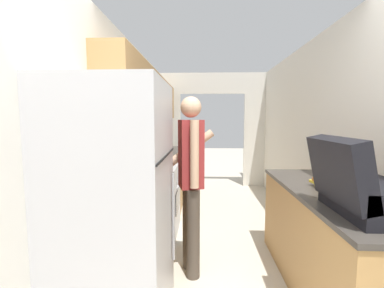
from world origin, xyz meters
name	(u,v)px	position (x,y,z in m)	size (l,w,h in m)	color
wall_left	(131,120)	(-1.11, 2.17, 1.48)	(0.38, 7.07, 2.50)	silver
wall_right	(335,143)	(1.19, 1.74, 1.25)	(0.06, 7.07, 2.50)	silver
wall_far_with_doorway	(212,123)	(0.00, 4.70, 1.42)	(2.71, 0.06, 2.50)	silver
counter_left	(162,185)	(-0.86, 2.99, 0.45)	(0.62, 3.49, 0.90)	#B2844C
counter_right	(327,242)	(0.86, 1.13, 0.45)	(0.62, 1.85, 0.90)	#B2844C
refrigerator	(116,211)	(-0.81, 0.67, 0.88)	(0.73, 0.79, 1.75)	#B7B7BC
range_oven	(154,199)	(-0.85, 2.25, 0.46)	(0.66, 0.77, 1.04)	#B7B7BC
person	(191,180)	(-0.32, 1.38, 0.92)	(0.55, 0.44, 1.71)	#4C4238
suitcase	(360,188)	(0.78, 0.61, 1.07)	(0.51, 0.59, 0.49)	black
book_stack	(330,185)	(0.89, 1.19, 0.94)	(0.24, 0.32, 0.08)	gold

